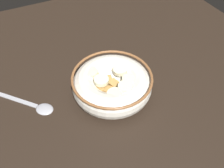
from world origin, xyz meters
TOP-DOWN VIEW (x-y plane):
  - ground_plane at (0.00, 0.00)cm, footprint 100.80×100.80cm
  - cereal_bowl at (0.04, -0.01)cm, footprint 18.30×18.30cm
  - spoon at (-3.76, -17.18)cm, footprint 12.51×11.87cm

SIDE VIEW (x-z plane):
  - ground_plane at x=0.00cm, z-range -2.00..0.00cm
  - spoon at x=-3.76cm, z-range -0.06..0.74cm
  - cereal_bowl at x=0.04cm, z-range -0.01..6.14cm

